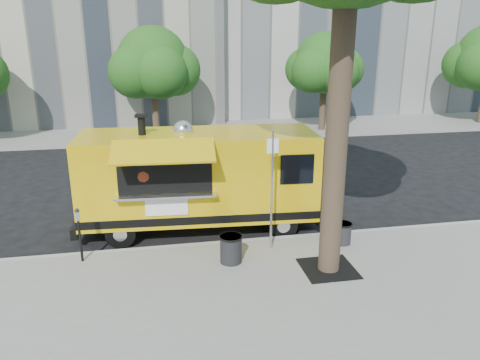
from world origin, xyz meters
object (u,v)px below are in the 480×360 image
Objects in this scene: far_tree_c at (325,63)px; food_truck at (198,178)px; parking_meter at (79,229)px; trash_bin_left at (231,248)px; far_tree_b at (153,63)px; sign_post at (272,185)px; trash_bin_right at (343,233)px.

food_truck is at bearing -123.69° from far_tree_c.
parking_meter reaches higher than trash_bin_left.
trash_bin_left is at bearing -11.40° from parking_meter.
trash_bin_left is (1.46, -14.75, -3.33)m from far_tree_b.
trash_bin_left is (-1.09, -0.50, -1.34)m from sign_post.
sign_post reaches higher than trash_bin_left.
sign_post is at bearing -46.18° from food_truck.
trash_bin_right is at bearing -72.73° from far_tree_b.
far_tree_b is 0.81× the size of food_truck.
trash_bin_right is at bearing -108.07° from far_tree_c.
far_tree_b is 1.06× the size of far_tree_c.
far_tree_b is at bearing 100.15° from sign_post.
sign_post is 5.39× the size of trash_bin_right.
far_tree_b is 14.48m from parking_meter.
sign_post is at bearing -79.85° from far_tree_b.
far_tree_c is at bearing 71.93° from trash_bin_right.
food_truck is 12.13× the size of trash_bin_right.
parking_meter is 3.44m from food_truck.
sign_post is 0.44× the size of food_truck.
far_tree_b is 9.01m from far_tree_c.
far_tree_b is 8.26× the size of trash_bin_left.
sign_post is 4.51× the size of trash_bin_left.
trash_bin_right is (4.44, -14.28, -3.38)m from far_tree_b.
far_tree_c is 1.74× the size of sign_post.
trash_bin_left is at bearing -171.03° from trash_bin_right.
far_tree_c is at bearing 62.44° from trash_bin_left.
parking_meter is at bearing 177.48° from sign_post.
trash_bin_left is (0.51, -2.38, -1.03)m from food_truck.
far_tree_c reaches higher than parking_meter.
far_tree_b is at bearing 81.90° from parking_meter.
parking_meter is (-2.00, -14.05, -2.85)m from far_tree_b.
far_tree_c is 7.83× the size of trash_bin_left.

